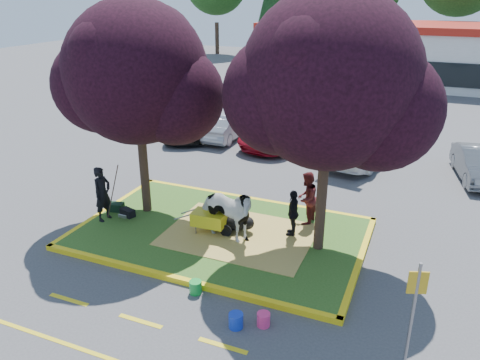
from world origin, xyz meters
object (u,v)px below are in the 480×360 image
at_px(handler, 102,194).
at_px(bucket_pink, 263,319).
at_px(car_black, 185,121).
at_px(car_silver, 227,126).
at_px(calf, 229,220).
at_px(sign_post, 413,309).
at_px(bucket_blue, 236,321).
at_px(cow, 225,213).
at_px(bucket_green, 196,287).
at_px(wheelbarrow, 210,219).

relative_size(handler, bucket_pink, 5.47).
xyz_separation_m(car_black, car_silver, (2.08, 0.39, -0.15)).
bearing_deg(calf, sign_post, -49.65).
distance_m(sign_post, bucket_blue, 3.71).
distance_m(cow, handler, 3.98).
bearing_deg(calf, bucket_pink, -69.71).
distance_m(bucket_green, bucket_blue, 1.58).
height_order(calf, bucket_pink, calf).
xyz_separation_m(handler, car_silver, (-0.17, 9.68, -0.39)).
height_order(calf, wheelbarrow, wheelbarrow).
bearing_deg(cow, handler, 104.64).
xyz_separation_m(sign_post, bucket_blue, (-3.45, 0.04, -1.36)).
bearing_deg(wheelbarrow, handler, -175.07).
bearing_deg(car_silver, bucket_pink, 117.06).
xyz_separation_m(bucket_green, bucket_blue, (1.38, -0.76, 0.01)).
relative_size(wheelbarrow, car_black, 0.39).
relative_size(cow, wheelbarrow, 1.10).
bearing_deg(bucket_green, sign_post, -9.34).
height_order(wheelbarrow, bucket_pink, wheelbarrow).
height_order(calf, bucket_blue, calf).
xyz_separation_m(cow, bucket_pink, (2.22, -2.93, -0.81)).
height_order(sign_post, bucket_blue, sign_post).
distance_m(bucket_blue, car_black, 14.53).
bearing_deg(bucket_pink, calf, 123.82).
height_order(wheelbarrow, sign_post, sign_post).
relative_size(bucket_pink, bucket_blue, 0.92).
relative_size(bucket_green, bucket_blue, 0.95).
height_order(cow, bucket_green, cow).
bearing_deg(bucket_pink, car_black, 125.39).
distance_m(calf, handler, 3.97).
xyz_separation_m(wheelbarrow, sign_post, (5.71, -3.38, 0.92)).
bearing_deg(bucket_blue, wheelbarrow, 124.08).
bearing_deg(sign_post, bucket_blue, 159.91).
bearing_deg(handler, wheelbarrow, -76.75).
xyz_separation_m(calf, bucket_green, (0.47, -3.08, -0.26)).
xyz_separation_m(wheelbarrow, car_silver, (-3.57, 9.22, 0.02)).
bearing_deg(car_black, bucket_pink, -78.93).
bearing_deg(bucket_green, calf, 98.69).
xyz_separation_m(calf, bucket_pink, (2.38, -3.56, -0.27)).
bearing_deg(car_silver, bucket_green, 110.34).
xyz_separation_m(cow, handler, (-3.97, -0.32, 0.04)).
bearing_deg(calf, wheelbarrow, -143.11).
relative_size(calf, wheelbarrow, 0.72).
distance_m(cow, bucket_green, 2.59).
bearing_deg(cow, wheelbarrow, 86.76).
relative_size(handler, car_silver, 0.45).
relative_size(calf, bucket_blue, 3.71).
height_order(bucket_blue, car_black, car_black).
bearing_deg(car_silver, car_black, 10.31).
bearing_deg(cow, car_silver, 33.92).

